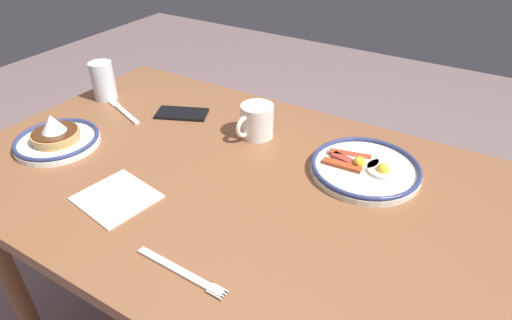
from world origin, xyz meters
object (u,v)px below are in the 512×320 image
plate_near_main (365,168)px  coffee_mug (256,121)px  drinking_glass (104,83)px  butter_knife (120,109)px  plate_center_pancakes (56,138)px  paper_napkin (117,198)px  cell_phone (182,114)px  fork_near (181,272)px

plate_near_main → coffee_mug: 0.30m
drinking_glass → coffee_mug: bearing=-175.2°
coffee_mug → butter_knife: size_ratio=0.53×
plate_center_pancakes → paper_napkin: plate_center_pancakes is taller
cell_phone → butter_knife: 0.19m
plate_center_pancakes → drinking_glass: (0.10, -0.26, 0.03)m
plate_center_pancakes → coffee_mug: 0.51m
cell_phone → plate_center_pancakes: bearing=36.7°
plate_near_main → fork_near: bearing=69.3°
cell_phone → fork_near: size_ratio=0.75×
plate_near_main → butter_knife: (0.72, 0.06, -0.01)m
plate_near_main → coffee_mug: coffee_mug is taller
butter_knife → cell_phone: bearing=-158.8°
cell_phone → paper_napkin: size_ratio=0.96×
plate_center_pancakes → fork_near: size_ratio=1.08×
drinking_glass → cell_phone: drinking_glass is taller
cell_phone → coffee_mug: bearing=158.5°
paper_napkin → butter_knife: 0.42m
plate_near_main → drinking_glass: (0.81, 0.03, 0.04)m
plate_near_main → fork_near: size_ratio=1.31×
plate_center_pancakes → coffee_mug: (-0.41, -0.30, 0.02)m
coffee_mug → paper_napkin: bearing=72.4°
coffee_mug → fork_near: coffee_mug is taller
fork_near → butter_knife: (0.55, -0.39, -0.00)m
coffee_mug → drinking_glass: bearing=4.8°
drinking_glass → fork_near: drinking_glass is taller
drinking_glass → cell_phone: bearing=-172.8°
plate_near_main → paper_napkin: 0.56m
fork_near → plate_near_main: bearing=-110.7°
plate_center_pancakes → cell_phone: size_ratio=1.44×
paper_napkin → fork_near: bearing=160.3°
coffee_mug → drinking_glass: (0.51, 0.04, 0.01)m
fork_near → cell_phone: bearing=-50.8°
paper_napkin → fork_near: size_ratio=0.78×
plate_near_main → coffee_mug: size_ratio=2.19×
coffee_mug → cell_phone: bearing=2.2°
plate_center_pancakes → fork_near: (-0.54, 0.17, -0.02)m
plate_near_main → drinking_glass: size_ratio=2.20×
plate_near_main → cell_phone: (0.54, -0.00, -0.01)m
cell_phone → drinking_glass: bearing=-16.6°
plate_center_pancakes → paper_napkin: bearing=164.9°
plate_center_pancakes → fork_near: bearing=162.7°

